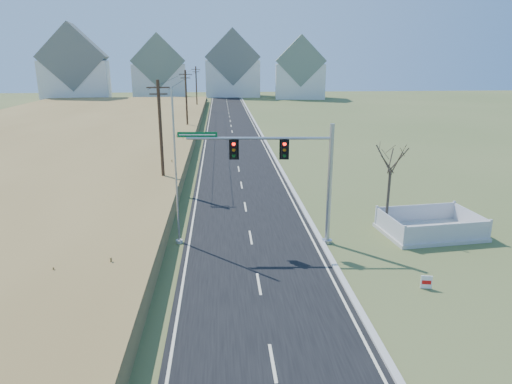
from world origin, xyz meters
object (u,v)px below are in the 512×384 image
(fence_enclosure, at_px, (430,230))
(bare_tree, at_px, (391,157))
(traffic_signal_mast, at_px, (298,172))
(flagpole, at_px, (176,184))
(open_sign, at_px, (426,282))

(fence_enclosure, xyz_separation_m, bare_tree, (-2.45, 1.06, 4.45))
(traffic_signal_mast, bearing_deg, bare_tree, 21.07)
(fence_enclosure, distance_m, flagpole, 15.92)
(traffic_signal_mast, xyz_separation_m, open_sign, (5.30, -6.09, -4.03))
(open_sign, relative_size, flagpole, 0.07)
(traffic_signal_mast, height_order, fence_enclosure, traffic_signal_mast)
(traffic_signal_mast, relative_size, open_sign, 13.55)
(flagpole, xyz_separation_m, bare_tree, (13.10, 1.30, 1.10))
(fence_enclosure, bearing_deg, flagpole, 174.72)
(bare_tree, bearing_deg, traffic_signal_mast, -163.32)
(open_sign, bearing_deg, bare_tree, 95.42)
(open_sign, xyz_separation_m, bare_tree, (0.86, 7.94, 4.37))
(fence_enclosure, bearing_deg, traffic_signal_mast, 179.05)
(traffic_signal_mast, height_order, bare_tree, traffic_signal_mast)
(fence_enclosure, relative_size, open_sign, 9.44)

